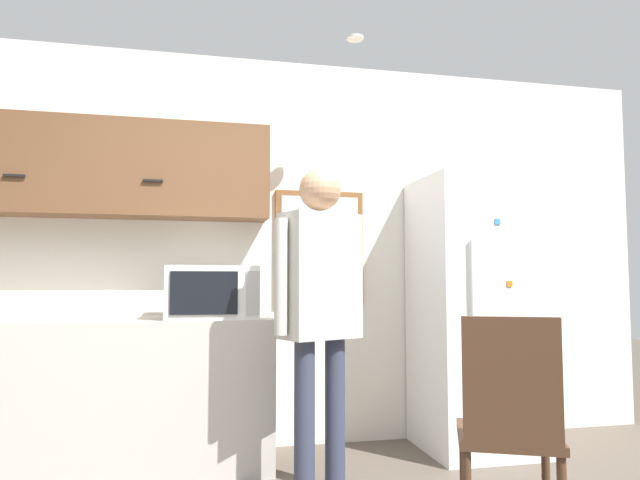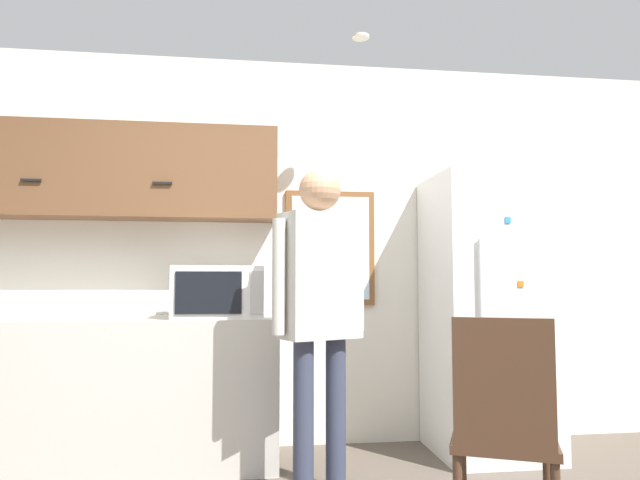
# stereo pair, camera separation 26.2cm
# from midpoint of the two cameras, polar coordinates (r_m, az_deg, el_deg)

# --- Properties ---
(back_wall) EXTENTS (6.00, 0.06, 2.70)m
(back_wall) POSITION_cam_midpoint_polar(r_m,az_deg,el_deg) (4.02, -3.43, -0.98)
(back_wall) COLOR silver
(back_wall) RESTS_ON ground_plane
(counter) EXTENTS (2.25, 0.63, 0.90)m
(counter) POSITION_cam_midpoint_polar(r_m,az_deg,el_deg) (3.80, -20.02, -14.17)
(counter) COLOR #BCB7AD
(counter) RESTS_ON ground_plane
(upper_cabinets) EXTENTS (2.25, 0.32, 0.61)m
(upper_cabinets) POSITION_cam_midpoint_polar(r_m,az_deg,el_deg) (3.96, -19.01, 6.48)
(upper_cabinets) COLOR brown
(microwave) EXTENTS (0.54, 0.43, 0.32)m
(microwave) POSITION_cam_midpoint_polar(r_m,az_deg,el_deg) (3.57, -8.04, -5.17)
(microwave) COLOR white
(microwave) RESTS_ON counter
(person) EXTENTS (0.53, 0.37, 1.75)m
(person) POSITION_cam_midpoint_polar(r_m,az_deg,el_deg) (3.11, 2.41, -5.23)
(person) COLOR #33384C
(person) RESTS_ON ground_plane
(refrigerator) EXTENTS (0.73, 0.73, 1.83)m
(refrigerator) POSITION_cam_midpoint_polar(r_m,az_deg,el_deg) (4.02, 18.19, -6.96)
(refrigerator) COLOR white
(refrigerator) RESTS_ON ground_plane
(chair) EXTENTS (0.59, 0.59, 0.98)m
(chair) POSITION_cam_midpoint_polar(r_m,az_deg,el_deg) (2.75, 20.65, -16.67)
(chair) COLOR #472D1E
(chair) RESTS_ON ground_plane
(window) EXTENTS (0.63, 0.05, 0.81)m
(window) POSITION_cam_midpoint_polar(r_m,az_deg,el_deg) (4.03, 2.89, -0.80)
(window) COLOR brown
(ceiling_light) EXTENTS (0.11, 0.11, 0.01)m
(ceiling_light) POSITION_cam_midpoint_polar(r_m,az_deg,el_deg) (3.86, 6.15, 19.58)
(ceiling_light) COLOR white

